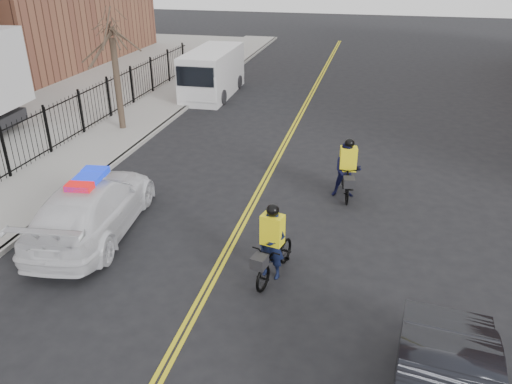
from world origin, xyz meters
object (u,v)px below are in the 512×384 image
Objects in this scene: cargo_van at (212,74)px; police_cruiser at (92,207)px; cyclist_far at (347,174)px; cyclist_near at (272,252)px.

police_cruiser is at bearing -85.84° from cargo_van.
cyclist_far reaches higher than police_cruiser.
cyclist_far is at bearing -54.63° from cargo_van.
cargo_van is 17.89m from cyclist_near.
cyclist_far is at bearing -156.44° from police_cruiser.
police_cruiser is 8.13m from cyclist_far.
police_cruiser is 0.97× the size of cargo_van.
cyclist_far is (8.42, -11.42, -0.42)m from cargo_van.
cyclist_near is 5.28m from cyclist_far.
police_cruiser is at bearing -177.26° from cyclist_near.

